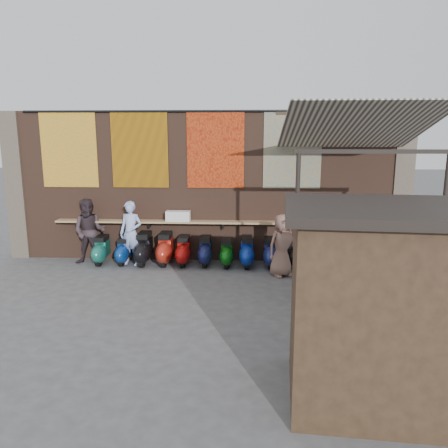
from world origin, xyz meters
name	(u,v)px	position (x,y,z in m)	size (l,w,h in m)	color
ground	(195,292)	(0.00, 0.00, 0.00)	(70.00, 70.00, 0.00)	#474749
brick_wall	(205,187)	(0.00, 2.70, 2.00)	(10.00, 0.40, 4.00)	brown
pier_left	(18,186)	(-5.20, 2.70, 2.00)	(0.50, 0.50, 4.00)	#4C4238
pier_right	(400,188)	(5.20, 2.70, 2.00)	(0.50, 0.50, 4.00)	#4C4238
eating_counter	(204,222)	(0.00, 2.33, 1.10)	(8.00, 0.32, 0.05)	#9E7A51
shelf_box	(178,216)	(-0.69, 2.30, 1.26)	(0.64, 0.28, 0.27)	white
tapestry_redgold	(69,149)	(-3.60, 2.48, 3.00)	(1.50, 0.02, 2.00)	#9A3616
tapestry_sun	(140,150)	(-1.70, 2.48, 3.00)	(1.50, 0.02, 2.00)	orange
tapestry_orange	(215,150)	(0.30, 2.48, 3.00)	(1.50, 0.02, 2.00)	#B74116
tapestry_multi	(292,150)	(2.30, 2.48, 3.00)	(1.50, 0.02, 2.00)	#276A8F
hang_rail	(204,111)	(0.00, 2.47, 3.98)	(0.06, 0.06, 9.50)	black
scooter_stool_0	(101,250)	(-2.73, 2.02, 0.37)	(0.35, 0.78, 0.74)	#196756
scooter_stool_1	(124,251)	(-2.13, 2.04, 0.35)	(0.33, 0.74, 0.70)	navy
scooter_stool_2	(144,249)	(-1.57, 2.01, 0.42)	(0.40, 0.89, 0.84)	black
scooter_stool_3	(165,249)	(-1.01, 2.05, 0.42)	(0.40, 0.88, 0.84)	#A82316
scooter_stool_4	(184,251)	(-0.52, 2.02, 0.38)	(0.36, 0.80, 0.76)	#AE0F0D
scooter_stool_5	(205,251)	(0.06, 2.03, 0.38)	(0.36, 0.79, 0.75)	#121845
scooter_stool_6	(227,253)	(0.62, 1.95, 0.36)	(0.34, 0.75, 0.71)	#0B530F
scooter_stool_7	(247,252)	(1.15, 1.95, 0.39)	(0.37, 0.82, 0.78)	#0D2B95
scooter_stool_8	(270,253)	(1.75, 1.96, 0.38)	(0.36, 0.79, 0.75)	navy
scooter_stool_9	(293,254)	(2.35, 1.96, 0.35)	(0.33, 0.74, 0.71)	black
scooter_stool_10	(313,254)	(2.85, 1.98, 0.36)	(0.34, 0.75, 0.72)	#0E480F
diner_left	(131,233)	(-1.90, 2.00, 0.85)	(0.62, 0.41, 1.70)	#A0B2E9
diner_right	(89,232)	(-3.01, 2.00, 0.88)	(0.85, 0.66, 1.75)	#34282E
shopper_navy	(341,264)	(3.02, -0.57, 0.86)	(1.01, 0.42, 1.73)	black
shopper_grey	(362,264)	(3.51, -0.30, 0.78)	(1.00, 0.58, 1.55)	#5C5E62
shopper_tan	(282,245)	(1.99, 1.23, 0.77)	(0.75, 0.49, 1.53)	#7E5C50
market_stall	(384,310)	(2.85, -3.79, 1.22)	(2.26, 1.69, 2.45)	black
stall_roof	(392,210)	(2.85, -3.79, 2.51)	(2.53, 1.95, 0.12)	black
stall_sign	(373,250)	(2.92, -2.92, 1.77)	(1.20, 0.04, 0.50)	gold
stall_shelf	(369,308)	(2.92, -2.92, 0.89)	(1.88, 0.10, 0.06)	#473321
awning_canvas	(356,127)	(3.50, 0.90, 3.55)	(3.20, 3.40, 0.03)	beige
awning_ledger	(341,112)	(3.50, 2.49, 3.95)	(3.30, 0.08, 0.12)	#33261C
awning_header	(374,151)	(3.50, -0.60, 3.08)	(3.00, 0.08, 0.08)	black
awning_post_left	(296,230)	(2.10, -0.60, 1.55)	(0.09, 0.09, 3.10)	black
awning_post_right	(442,232)	(4.90, -0.60, 1.55)	(0.09, 0.09, 3.10)	black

